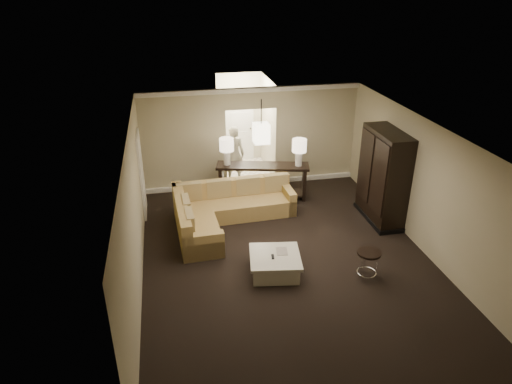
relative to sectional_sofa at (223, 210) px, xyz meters
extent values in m
plane|color=black|center=(1.11, -1.86, -0.35)|extent=(8.00, 8.00, 0.00)
cube|color=#C0B291|center=(1.11, 2.14, 1.05)|extent=(6.00, 0.04, 2.80)
cube|color=#C0B291|center=(1.11, -5.86, 1.05)|extent=(6.00, 0.04, 2.80)
cube|color=#C0B291|center=(-1.89, -1.86, 1.05)|extent=(0.04, 8.00, 2.80)
cube|color=#C0B291|center=(4.11, -1.86, 1.05)|extent=(0.04, 8.00, 2.80)
cube|color=white|center=(1.11, -1.86, 2.45)|extent=(6.00, 8.00, 0.02)
cube|color=white|center=(1.11, 2.09, 2.38)|extent=(6.00, 0.10, 0.12)
cube|color=white|center=(1.11, 2.09, -0.29)|extent=(6.00, 0.10, 0.12)
cube|color=white|center=(-1.86, 0.94, 0.70)|extent=(0.05, 0.90, 2.10)
cube|color=white|center=(1.11, 3.14, -0.35)|extent=(1.40, 2.00, 0.01)
cube|color=beige|center=(0.41, 3.14, 1.05)|extent=(0.04, 2.00, 2.80)
cube|color=beige|center=(1.81, 3.14, 1.05)|extent=(0.04, 2.00, 2.80)
cube|color=beige|center=(1.11, 4.14, 1.05)|extent=(1.40, 0.04, 2.80)
cube|color=white|center=(1.11, 4.11, 0.70)|extent=(0.90, 0.05, 2.10)
cube|color=olive|center=(0.34, 0.34, -0.15)|extent=(2.99, 1.02, 0.41)
cube|color=olive|center=(-0.64, -0.84, -0.15)|extent=(0.95, 1.42, 0.41)
cube|color=olive|center=(0.32, 0.66, 0.29)|extent=(2.96, 0.37, 0.45)
cube|color=olive|center=(-0.99, -0.37, 0.29)|extent=(0.34, 2.37, 0.45)
cube|color=olive|center=(1.72, 0.40, -0.05)|extent=(0.24, 0.89, 0.61)
cube|color=olive|center=(-0.62, -1.43, -0.05)|extent=(0.89, 0.24, 0.61)
cube|color=#937A4E|center=(-0.76, 0.56, 0.31)|extent=(0.62, 0.19, 0.45)
cube|color=#937A4E|center=(-0.02, 0.60, 0.31)|extent=(0.62, 0.19, 0.45)
cube|color=#937A4E|center=(0.72, 0.63, 0.31)|extent=(0.62, 0.19, 0.45)
cube|color=#937A4E|center=(1.46, 0.66, 0.31)|extent=(0.62, 0.19, 0.45)
cube|color=#937A4E|center=(-0.88, -0.26, 0.31)|extent=(0.18, 0.60, 0.45)
cube|color=#937A4E|center=(-0.85, -0.95, 0.31)|extent=(0.18, 0.60, 0.45)
cube|color=beige|center=(0.75, -2.22, -0.18)|extent=(1.03, 1.03, 0.34)
cube|color=beige|center=(0.75, -2.22, 0.02)|extent=(1.15, 1.15, 0.06)
cube|color=black|center=(0.69, -2.26, 0.06)|extent=(0.07, 0.17, 0.02)
cube|color=beige|center=(0.92, -2.09, 0.05)|extent=(0.26, 0.33, 0.01)
cube|color=black|center=(1.24, 1.23, 0.56)|extent=(2.50, 1.11, 0.07)
cube|color=black|center=(0.16, 1.49, 0.09)|extent=(0.20, 0.51, 0.89)
cube|color=black|center=(2.31, 0.97, 0.09)|extent=(0.20, 0.51, 0.89)
cube|color=black|center=(1.24, 1.23, -0.22)|extent=(2.38, 1.03, 0.04)
cube|color=black|center=(3.81, -0.53, 0.78)|extent=(0.63, 1.51, 2.26)
cube|color=black|center=(3.48, -0.90, 0.94)|extent=(0.03, 0.67, 1.73)
cube|color=black|center=(3.48, -0.15, 0.94)|extent=(0.03, 0.67, 1.73)
cube|color=black|center=(3.81, -0.53, -0.30)|extent=(0.67, 1.57, 0.11)
cylinder|color=black|center=(2.51, -2.73, 0.22)|extent=(0.47, 0.47, 0.04)
torus|color=silver|center=(2.51, -2.73, -0.25)|extent=(0.39, 0.39, 0.03)
cylinder|color=silver|center=(2.69, -2.79, -0.07)|extent=(0.03, 0.03, 0.56)
cylinder|color=silver|center=(2.47, -2.55, -0.07)|extent=(0.03, 0.03, 0.56)
cylinder|color=silver|center=(2.38, -2.85, -0.07)|extent=(0.03, 0.03, 0.56)
cylinder|color=white|center=(0.32, 1.45, 0.78)|extent=(0.18, 0.18, 0.39)
cylinder|color=#FFE6BF|center=(0.32, 1.45, 1.14)|extent=(0.38, 0.38, 0.33)
cylinder|color=white|center=(2.15, 1.00, 0.78)|extent=(0.18, 0.18, 0.39)
cylinder|color=#FFE6BF|center=(2.15, 1.00, 1.14)|extent=(0.38, 0.38, 0.33)
cylinder|color=black|center=(1.11, 0.84, 2.15)|extent=(0.02, 0.02, 0.60)
cube|color=#FFF3C6|center=(1.11, 0.84, 1.60)|extent=(0.38, 0.38, 0.48)
imported|color=beige|center=(0.66, 2.44, 0.57)|extent=(0.77, 0.63, 1.85)
camera|label=1|loc=(-1.15, -9.66, 5.14)|focal=32.00mm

